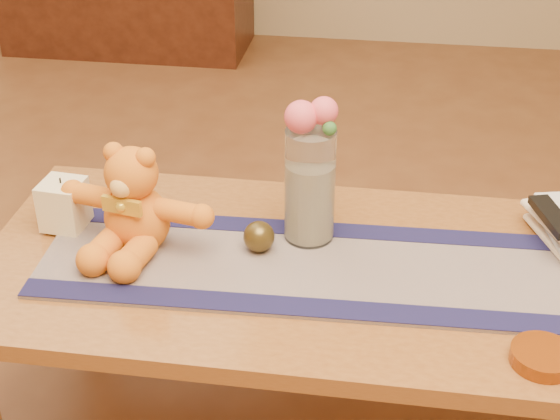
# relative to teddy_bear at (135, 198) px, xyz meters

# --- Properties ---
(floor) EXTENTS (5.50, 5.50, 0.00)m
(floor) POSITION_rel_teddy_bear_xyz_m (0.37, -0.02, -0.57)
(floor) COLOR brown
(floor) RESTS_ON ground
(coffee_table_top) EXTENTS (1.40, 0.70, 0.04)m
(coffee_table_top) POSITION_rel_teddy_bear_xyz_m (0.37, -0.02, -0.14)
(coffee_table_top) COLOR brown
(coffee_table_top) RESTS_ON floor
(table_leg_bl) EXTENTS (0.07, 0.07, 0.41)m
(table_leg_bl) POSITION_rel_teddy_bear_xyz_m (-0.27, 0.27, -0.37)
(table_leg_bl) COLOR brown
(table_leg_bl) RESTS_ON floor
(persian_runner) EXTENTS (1.21, 0.39, 0.01)m
(persian_runner) POSITION_rel_teddy_bear_xyz_m (0.41, -0.03, -0.12)
(persian_runner) COLOR #191F46
(persian_runner) RESTS_ON coffee_table_top
(runner_border_near) EXTENTS (1.20, 0.10, 0.00)m
(runner_border_near) POSITION_rel_teddy_bear_xyz_m (0.41, -0.18, -0.11)
(runner_border_near) COLOR #16143E
(runner_border_near) RESTS_ON persian_runner
(runner_border_far) EXTENTS (1.20, 0.10, 0.00)m
(runner_border_far) POSITION_rel_teddy_bear_xyz_m (0.40, 0.11, -0.11)
(runner_border_far) COLOR #16143E
(runner_border_far) RESTS_ON persian_runner
(teddy_bear) EXTENTS (0.38, 0.34, 0.23)m
(teddy_bear) POSITION_rel_teddy_bear_xyz_m (0.00, 0.00, 0.00)
(teddy_bear) COLOR orange
(teddy_bear) RESTS_ON persian_runner
(pillar_candle) EXTENTS (0.10, 0.10, 0.11)m
(pillar_candle) POSITION_rel_teddy_bear_xyz_m (-0.19, 0.05, -0.06)
(pillar_candle) COLOR #F9E7B7
(pillar_candle) RESTS_ON persian_runner
(candle_wick) EXTENTS (0.00, 0.00, 0.01)m
(candle_wick) POSITION_rel_teddy_bear_xyz_m (-0.19, 0.05, 0.00)
(candle_wick) COLOR black
(candle_wick) RESTS_ON pillar_candle
(glass_vase) EXTENTS (0.11, 0.11, 0.26)m
(glass_vase) POSITION_rel_teddy_bear_xyz_m (0.37, 0.08, 0.02)
(glass_vase) COLOR silver
(glass_vase) RESTS_ON persian_runner
(potpourri_fill) EXTENTS (0.09, 0.09, 0.18)m
(potpourri_fill) POSITION_rel_teddy_bear_xyz_m (0.37, 0.08, -0.02)
(potpourri_fill) COLOR beige
(potpourri_fill) RESTS_ON glass_vase
(rose_left) EXTENTS (0.07, 0.07, 0.07)m
(rose_left) POSITION_rel_teddy_bear_xyz_m (0.35, 0.07, 0.18)
(rose_left) COLOR #EB5364
(rose_left) RESTS_ON glass_vase
(rose_right) EXTENTS (0.06, 0.06, 0.06)m
(rose_right) POSITION_rel_teddy_bear_xyz_m (0.39, 0.09, 0.19)
(rose_right) COLOR #EB5364
(rose_right) RESTS_ON glass_vase
(blue_flower_back) EXTENTS (0.04, 0.04, 0.04)m
(blue_flower_back) POSITION_rel_teddy_bear_xyz_m (0.38, 0.12, 0.17)
(blue_flower_back) COLOR #524FAB
(blue_flower_back) RESTS_ON glass_vase
(blue_flower_side) EXTENTS (0.04, 0.04, 0.04)m
(blue_flower_side) POSITION_rel_teddy_bear_xyz_m (0.34, 0.10, 0.17)
(blue_flower_side) COLOR #524FAB
(blue_flower_side) RESTS_ON glass_vase
(leaf_sprig) EXTENTS (0.03, 0.03, 0.03)m
(leaf_sprig) POSITION_rel_teddy_bear_xyz_m (0.41, 0.06, 0.16)
(leaf_sprig) COLOR #33662D
(leaf_sprig) RESTS_ON glass_vase
(bronze_ball) EXTENTS (0.07, 0.07, 0.07)m
(bronze_ball) POSITION_rel_teddy_bear_xyz_m (0.27, 0.01, -0.08)
(bronze_ball) COLOR #463717
(bronze_ball) RESTS_ON persian_runner
(book_bottom) EXTENTS (0.23, 0.27, 0.02)m
(book_bottom) POSITION_rel_teddy_bear_xyz_m (0.89, 0.13, -0.11)
(book_bottom) COLOR beige
(book_bottom) RESTS_ON coffee_table_top
(book_lower) EXTENTS (0.20, 0.25, 0.02)m
(book_lower) POSITION_rel_teddy_bear_xyz_m (0.89, 0.13, -0.09)
(book_lower) COLOR beige
(book_lower) RESTS_ON book_bottom
(book_upper) EXTENTS (0.24, 0.27, 0.02)m
(book_upper) POSITION_rel_teddy_bear_xyz_m (0.88, 0.13, -0.07)
(book_upper) COLOR beige
(book_upper) RESTS_ON book_lower
(book_top) EXTENTS (0.21, 0.26, 0.02)m
(book_top) POSITION_rel_teddy_bear_xyz_m (0.89, 0.13, -0.05)
(book_top) COLOR beige
(book_top) RESTS_ON book_upper
(tv_remote) EXTENTS (0.09, 0.17, 0.02)m
(tv_remote) POSITION_rel_teddy_bear_xyz_m (0.89, 0.12, -0.04)
(tv_remote) COLOR black
(tv_remote) RESTS_ON book_top
(amber_dish) EXTENTS (0.15, 0.15, 0.03)m
(amber_dish) POSITION_rel_teddy_bear_xyz_m (0.83, -0.26, -0.11)
(amber_dish) COLOR #BF5914
(amber_dish) RESTS_ON coffee_table_top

